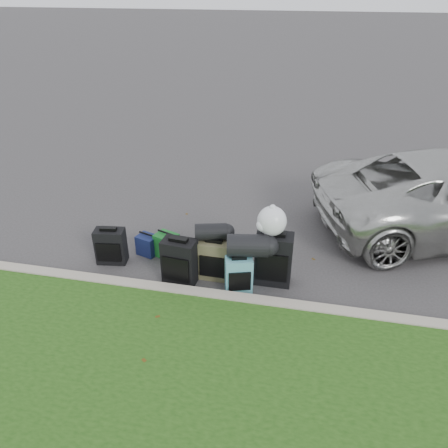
% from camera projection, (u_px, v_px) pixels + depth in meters
% --- Properties ---
extents(ground, '(120.00, 120.00, 0.00)m').
position_uv_depth(ground, '(228.00, 261.00, 6.84)').
color(ground, '#383535').
rests_on(ground, ground).
extents(curb, '(120.00, 0.18, 0.15)m').
position_uv_depth(curb, '(213.00, 297.00, 5.96)').
color(curb, '#9E937F').
rests_on(curb, ground).
extents(suitcase_small_black, '(0.48, 0.31, 0.56)m').
position_uv_depth(suitcase_small_black, '(111.00, 246.00, 6.71)').
color(suitcase_small_black, black).
rests_on(suitcase_small_black, ground).
extents(suitcase_large_black_left, '(0.50, 0.33, 0.69)m').
position_uv_depth(suitcase_large_black_left, '(180.00, 261.00, 6.24)').
color(suitcase_large_black_left, black).
rests_on(suitcase_large_black_left, ground).
extents(suitcase_olive, '(0.45, 0.29, 0.60)m').
position_uv_depth(suitcase_olive, '(214.00, 259.00, 6.35)').
color(suitcase_olive, '#46432B').
rests_on(suitcase_olive, ground).
extents(suitcase_teal, '(0.42, 0.32, 0.53)m').
position_uv_depth(suitcase_teal, '(239.00, 275.00, 6.09)').
color(suitcase_teal, teal).
rests_on(suitcase_teal, ground).
extents(suitcase_large_black_right, '(0.52, 0.31, 0.78)m').
position_uv_depth(suitcase_large_black_right, '(274.00, 259.00, 6.21)').
color(suitcase_large_black_right, black).
rests_on(suitcase_large_black_right, ground).
extents(tote_green, '(0.41, 0.37, 0.38)m').
position_uv_depth(tote_green, '(167.00, 245.00, 6.90)').
color(tote_green, '#176A23').
rests_on(tote_green, ground).
extents(tote_navy, '(0.36, 0.32, 0.33)m').
position_uv_depth(tote_navy, '(148.00, 245.00, 6.96)').
color(tote_navy, '#161F4D').
rests_on(tote_navy, ground).
extents(duffel_left, '(0.50, 0.35, 0.24)m').
position_uv_depth(duffel_left, '(211.00, 232.00, 6.20)').
color(duffel_left, black).
rests_on(duffel_left, suitcase_olive).
extents(duffel_right, '(0.61, 0.41, 0.32)m').
position_uv_depth(duffel_right, '(248.00, 246.00, 5.95)').
color(duffel_right, black).
rests_on(duffel_right, suitcase_teal).
extents(trash_bag, '(0.41, 0.41, 0.41)m').
position_uv_depth(trash_bag, '(272.00, 221.00, 5.95)').
color(trash_bag, white).
rests_on(trash_bag, suitcase_large_black_right).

